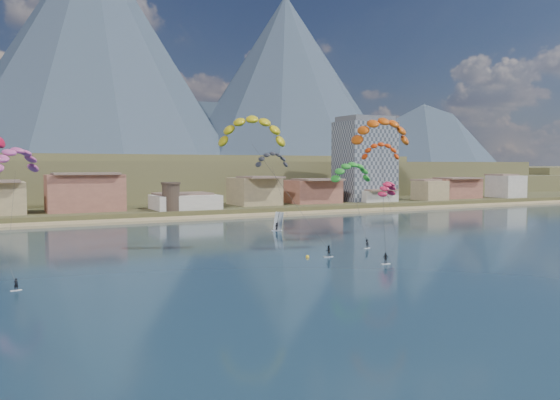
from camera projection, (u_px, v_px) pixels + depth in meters
name	position (u px, v px, depth m)	size (l,w,h in m)	color
ground	(401.00, 298.00, 69.18)	(2400.00, 2400.00, 0.00)	black
beach	(162.00, 220.00, 163.52)	(2200.00, 12.00, 0.90)	tan
land	(37.00, 180.00, 567.62)	(2200.00, 900.00, 4.00)	brown
foothills	(137.00, 178.00, 285.64)	(940.00, 210.00, 18.00)	brown
mountain_ridge	(8.00, 65.00, 786.29)	(2060.00, 480.00, 400.00)	#2B3748
town	(3.00, 193.00, 159.21)	(400.00, 24.00, 12.00)	beige
apartment_tower	(365.00, 159.00, 220.38)	(20.00, 16.00, 32.00)	gray
watchtower	(171.00, 196.00, 172.51)	(5.82, 5.82, 8.60)	#47382D
kitesurfer_yellow	(252.00, 127.00, 106.71)	(16.08, 19.04, 27.93)	silver
kitesurfer_orange	(381.00, 128.00, 106.59)	(15.53, 17.26, 27.42)	silver
kitesurfer_green	(351.00, 170.00, 119.30)	(9.39, 12.49, 18.35)	silver
distant_kite_pink	(15.00, 156.00, 104.88)	(10.36, 9.88, 20.73)	#262626
distant_kite_dark	(272.00, 157.00, 141.97)	(8.96, 6.21, 20.50)	#262626
distant_kite_orange	(381.00, 148.00, 130.42)	(9.47, 7.51, 22.32)	#262626
distant_kite_red	(387.00, 187.00, 133.05)	(7.98, 7.36, 13.98)	#262626
windsurfer	(277.00, 225.00, 138.85)	(2.62, 2.89, 4.49)	silver
buoy	(307.00, 257.00, 99.07)	(0.63, 0.63, 0.63)	yellow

